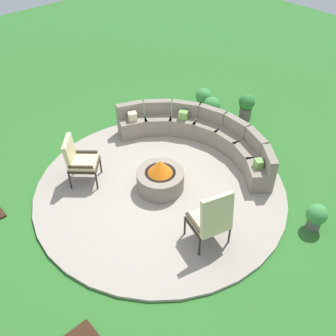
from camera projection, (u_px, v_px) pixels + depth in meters
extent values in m
plane|color=#2D6B28|center=(161.00, 190.00, 7.58)|extent=(24.00, 24.00, 0.00)
cylinder|color=#9E9384|center=(161.00, 188.00, 7.56)|extent=(4.93, 4.93, 0.06)
cylinder|color=gray|center=(160.00, 180.00, 7.42)|extent=(0.92, 0.92, 0.39)
cylinder|color=black|center=(160.00, 174.00, 7.31)|extent=(0.60, 0.60, 0.06)
cone|color=orange|center=(160.00, 167.00, 7.20)|extent=(0.48, 0.48, 0.28)
cube|color=gray|center=(259.00, 175.00, 7.51)|extent=(0.76, 0.73, 0.43)
cube|color=gray|center=(269.00, 160.00, 7.27)|extent=(0.58, 0.50, 0.32)
cube|color=gray|center=(247.00, 156.00, 7.95)|extent=(0.73, 0.63, 0.43)
cube|color=gray|center=(256.00, 141.00, 7.75)|extent=(0.63, 0.36, 0.32)
cube|color=gray|center=(230.00, 142.00, 8.35)|extent=(0.63, 0.48, 0.43)
cube|color=gray|center=(236.00, 125.00, 8.17)|extent=(0.62, 0.19, 0.32)
cube|color=gray|center=(208.00, 131.00, 8.65)|extent=(0.71, 0.59, 0.43)
cube|color=gray|center=(212.00, 115.00, 8.50)|extent=(0.63, 0.31, 0.32)
cube|color=gray|center=(184.00, 125.00, 8.84)|extent=(0.76, 0.71, 0.43)
cube|color=gray|center=(186.00, 108.00, 8.70)|extent=(0.60, 0.47, 0.32)
cube|color=gray|center=(158.00, 124.00, 8.89)|extent=(0.74, 0.76, 0.43)
cube|color=gray|center=(158.00, 107.00, 8.76)|extent=(0.51, 0.57, 0.32)
cube|color=gray|center=(133.00, 127.00, 8.80)|extent=(0.64, 0.74, 0.43)
cube|color=gray|center=(130.00, 110.00, 8.66)|extent=(0.38, 0.63, 0.32)
cube|color=#70A34C|center=(258.00, 163.00, 7.31)|extent=(0.22, 0.21, 0.17)
cube|color=beige|center=(132.00, 116.00, 8.56)|extent=(0.23, 0.24, 0.19)
cube|color=#70A34C|center=(183.00, 115.00, 8.60)|extent=(0.25, 0.24, 0.20)
cylinder|color=#2D2319|center=(101.00, 165.00, 7.77)|extent=(0.04, 0.04, 0.38)
cylinder|color=#2D2319|center=(97.00, 181.00, 7.40)|extent=(0.04, 0.04, 0.38)
cylinder|color=#2D2319|center=(75.00, 165.00, 7.78)|extent=(0.04, 0.04, 0.38)
cylinder|color=#2D2319|center=(70.00, 181.00, 7.41)|extent=(0.04, 0.04, 0.38)
cube|color=#2D2319|center=(84.00, 165.00, 7.45)|extent=(0.76, 0.76, 0.05)
cube|color=beige|center=(84.00, 162.00, 7.40)|extent=(0.70, 0.70, 0.09)
cube|color=beige|center=(70.00, 152.00, 7.25)|extent=(0.41, 0.44, 0.60)
cube|color=#2D2319|center=(86.00, 152.00, 7.54)|extent=(0.36, 0.38, 0.04)
cube|color=#2D2319|center=(81.00, 167.00, 7.19)|extent=(0.36, 0.38, 0.04)
cylinder|color=#2D2319|center=(185.00, 226.00, 6.52)|extent=(0.04, 0.04, 0.38)
cylinder|color=#2D2319|center=(214.00, 215.00, 6.72)|extent=(0.04, 0.04, 0.38)
cylinder|color=#2D2319|center=(200.00, 247.00, 6.18)|extent=(0.04, 0.04, 0.38)
cylinder|color=#2D2319|center=(229.00, 235.00, 6.38)|extent=(0.04, 0.04, 0.38)
cube|color=#2D2319|center=(208.00, 222.00, 6.31)|extent=(0.67, 0.73, 0.05)
cube|color=beige|center=(208.00, 219.00, 6.27)|extent=(0.62, 0.67, 0.09)
cube|color=beige|center=(217.00, 216.00, 5.91)|extent=(0.33, 0.63, 0.74)
cube|color=#2D2319|center=(193.00, 222.00, 6.13)|extent=(0.45, 0.17, 0.04)
cube|color=#2D2319|center=(223.00, 211.00, 6.32)|extent=(0.45, 0.17, 0.04)
cylinder|color=brown|center=(203.00, 107.00, 9.77)|extent=(0.32, 0.32, 0.24)
sphere|color=#3D8E42|center=(204.00, 96.00, 9.58)|extent=(0.40, 0.40, 0.40)
sphere|color=yellow|center=(205.00, 94.00, 9.50)|extent=(0.15, 0.15, 0.15)
cylinder|color=#605B56|center=(245.00, 113.00, 9.44)|extent=(0.29, 0.29, 0.32)
sphere|color=#2D7A33|center=(247.00, 102.00, 9.23)|extent=(0.39, 0.39, 0.39)
sphere|color=#E55638|center=(249.00, 100.00, 9.16)|extent=(0.13, 0.13, 0.13)
cylinder|color=#605B56|center=(211.00, 116.00, 9.47)|extent=(0.34, 0.34, 0.21)
sphere|color=#3D8E42|center=(212.00, 105.00, 9.28)|extent=(0.41, 0.41, 0.41)
cylinder|color=#605B56|center=(313.00, 224.00, 6.77)|extent=(0.25, 0.25, 0.21)
sphere|color=#3D8E42|center=(317.00, 214.00, 6.61)|extent=(0.37, 0.37, 0.37)
sphere|color=#DB337A|center=(320.00, 213.00, 6.55)|extent=(0.11, 0.11, 0.11)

